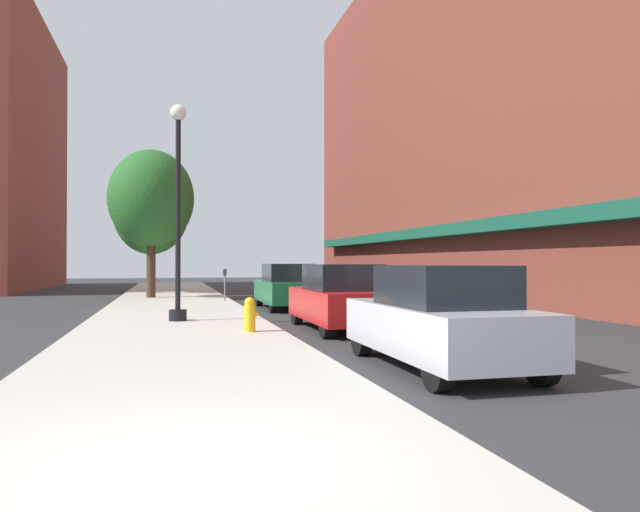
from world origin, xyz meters
The scene contains 11 objects.
ground_plane centered at (4.00, 18.00, 0.00)m, with size 90.00×90.00×0.00m, color #2D2D30.
sidewalk_slab centered at (0.00, 19.00, 0.06)m, with size 4.80×50.00×0.12m, color #B7B2A8.
building_right_brick centered at (14.99, 22.00, 9.78)m, with size 6.80×40.00×19.60m.
lamppost centered at (0.03, 11.90, 3.20)m, with size 0.48×0.48×5.90m.
fire_hydrant centered at (1.59, 8.83, 0.52)m, with size 0.33×0.26×0.79m.
parking_meter_near centered at (2.05, 20.12, 0.95)m, with size 0.14×0.09×1.31m.
tree_near centered at (-1.10, 27.80, 4.34)m, with size 3.88×3.88×6.47m.
tree_mid centered at (-0.98, 23.39, 4.60)m, with size 3.83×3.83×6.71m.
car_silver centered at (4.00, 3.96, 0.81)m, with size 1.80×4.30×1.66m.
car_red centered at (4.00, 9.66, 0.81)m, with size 1.80×4.30×1.66m.
car_green centered at (4.00, 16.74, 0.81)m, with size 1.80×4.30×1.66m.
Camera 1 is at (-0.23, -4.89, 1.71)m, focal length 33.73 mm.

